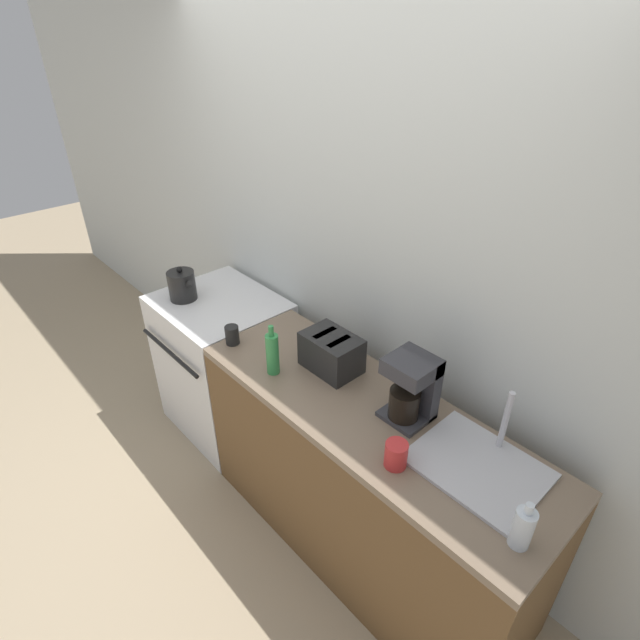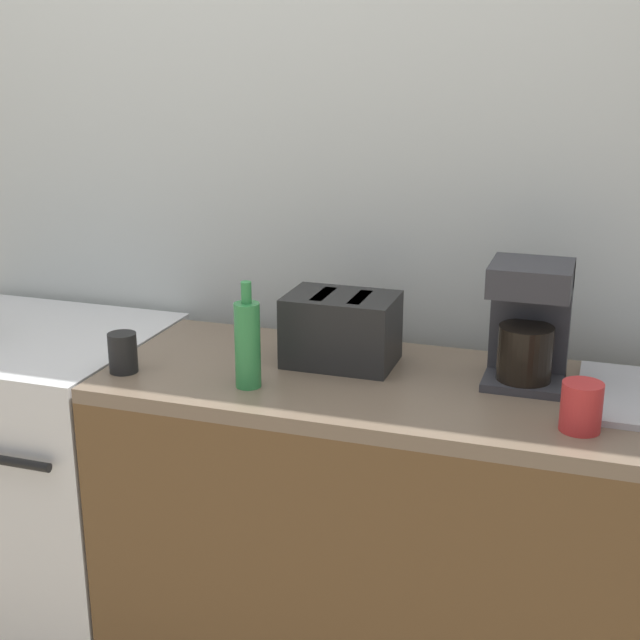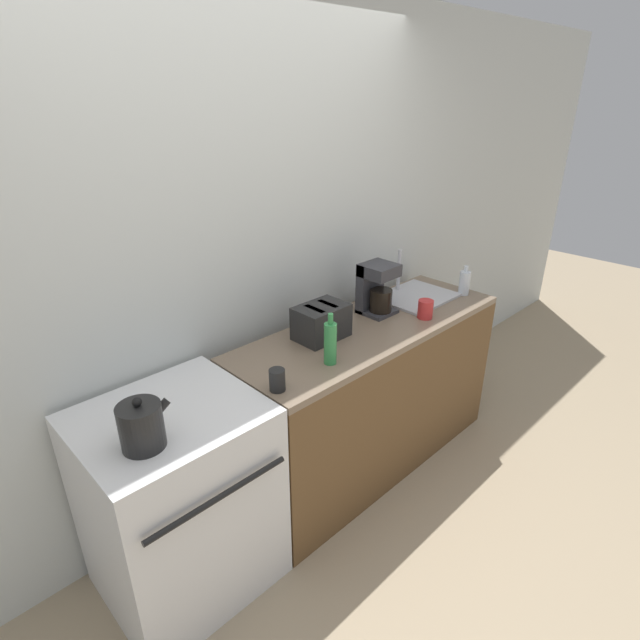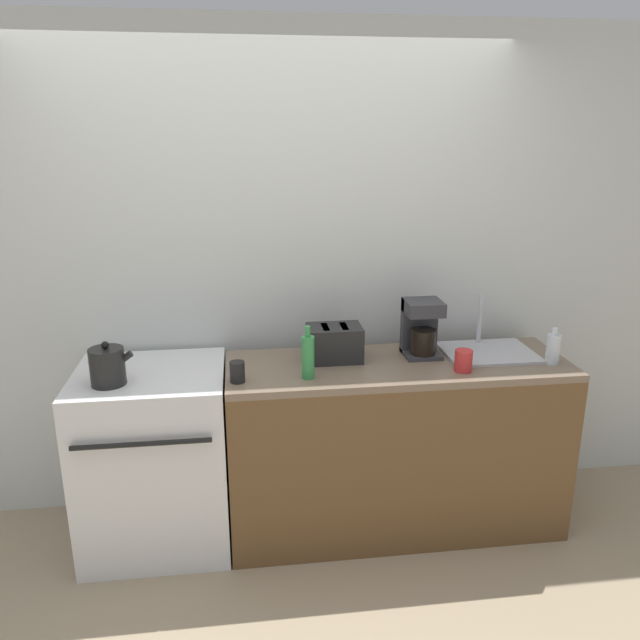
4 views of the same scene
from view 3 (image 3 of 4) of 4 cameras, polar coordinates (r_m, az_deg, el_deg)
The scene contains 12 objects.
ground_plane at distance 2.83m, azimuth 1.15°, elevation -23.71°, with size 12.00×12.00×0.00m, color tan.
wall_back at distance 2.55m, azimuth -9.86°, elevation 5.67°, with size 8.00×0.05×2.60m.
stove at distance 2.42m, azimuth -15.68°, elevation -19.06°, with size 0.73×0.68×0.93m.
counter_block at distance 3.02m, azimuth 5.59°, elevation -8.50°, with size 1.74×0.58×0.93m.
kettle at distance 1.94m, azimuth -19.72°, elevation -11.32°, with size 0.20×0.16×0.21m.
toaster at distance 2.60m, azimuth 0.15°, elevation -0.20°, with size 0.27×0.19×0.18m.
coffee_maker at distance 2.90m, azimuth 6.40°, elevation 3.72°, with size 0.19×0.18×0.30m.
sink_tray at distance 3.20m, azimuth 10.81°, elevation 2.84°, with size 0.47×0.37×0.28m.
bottle_clear at distance 3.30m, azimuth 16.18°, elevation 4.13°, with size 0.07×0.07×0.19m.
bottle_green at distance 2.34m, azimuth 1.19°, elevation -2.62°, with size 0.06×0.06×0.26m.
cup_black at distance 2.17m, azimuth -4.92°, elevation -6.84°, with size 0.07×0.07×0.10m.
cup_red at distance 2.90m, azimuth 11.95°, elevation 1.22°, with size 0.09×0.09×0.11m.
Camera 3 is at (-1.35, -1.31, 2.12)m, focal length 28.00 mm.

